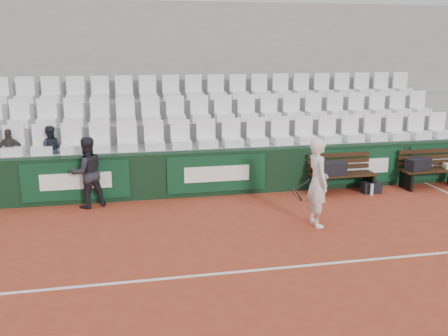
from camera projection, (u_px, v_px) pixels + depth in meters
ground at (278, 268)px, 7.54m from camera, size 80.00×80.00×0.00m
court_baseline at (278, 268)px, 7.54m from camera, size 18.00×0.06×0.01m
back_barrier at (227, 172)px, 11.22m from camera, size 18.00×0.34×1.00m
grandstand_tier_front at (219, 166)px, 11.81m from camera, size 18.00×0.95×1.00m
grandstand_tier_mid at (211, 148)px, 12.66m from camera, size 18.00×0.95×1.45m
grandstand_tier_back at (205, 133)px, 13.51m from camera, size 18.00×0.95×1.90m
grandstand_rear_wall at (201, 85)px, 13.80m from camera, size 18.00×0.30×4.40m
seat_row_front at (220, 133)px, 11.45m from camera, size 11.90×0.44×0.63m
seat_row_mid at (212, 108)px, 12.24m from camera, size 11.90×0.44×0.63m
seat_row_back at (206, 87)px, 13.04m from camera, size 11.90×0.44×0.63m
bench_left at (342, 183)px, 11.34m from camera, size 1.50×0.56×0.45m
bench_right at (431, 178)px, 11.75m from camera, size 1.50×0.56×0.45m
sports_bag_left at (330, 168)px, 11.15m from camera, size 0.70×0.33×0.30m
sports_bag_right at (418, 164)px, 11.59m from camera, size 0.65×0.43×0.28m
sports_bag_ground at (371, 187)px, 11.36m from camera, size 0.42×0.27×0.25m
water_bottle_near at (313, 191)px, 11.08m from camera, size 0.07×0.07×0.26m
water_bottle_far at (372, 190)px, 11.15m from camera, size 0.07×0.07×0.27m
tennis_player at (317, 182)px, 9.16m from camera, size 0.70×0.61×1.66m
ball_kid at (87, 172)px, 10.23m from camera, size 0.87×0.78×1.48m
spectator_b at (8, 131)px, 10.55m from camera, size 0.62×0.32×1.01m
spectator_c at (49, 129)px, 10.71m from camera, size 0.52×0.41×1.05m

